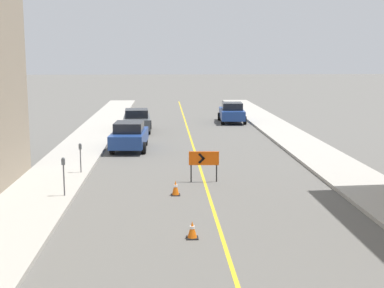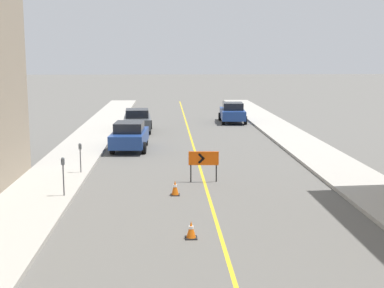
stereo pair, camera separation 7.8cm
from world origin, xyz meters
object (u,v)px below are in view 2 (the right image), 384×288
(parking_meter_near_curb, at_px, (80,152))
(arrow_barricade_primary, at_px, (204,160))
(parking_meter_far_curb, at_px, (63,169))
(traffic_cone_fifth, at_px, (175,188))
(parked_car_curb_mid, at_px, (137,120))
(parked_car_curb_far, at_px, (232,112))
(parked_car_curb_near, at_px, (130,136))
(traffic_cone_fourth, at_px, (191,230))

(parking_meter_near_curb, bearing_deg, arrow_barricade_primary, -15.16)
(parking_meter_near_curb, xyz_separation_m, parking_meter_far_curb, (-0.00, -3.96, 0.08))
(arrow_barricade_primary, bearing_deg, traffic_cone_fifth, -116.98)
(parked_car_curb_mid, relative_size, parked_car_curb_far, 1.00)
(arrow_barricade_primary, bearing_deg, parked_car_curb_far, 82.93)
(parked_car_curb_near, height_order, parked_car_curb_mid, same)
(arrow_barricade_primary, distance_m, parked_car_curb_mid, 15.47)
(traffic_cone_fourth, relative_size, parking_meter_near_curb, 0.40)
(parked_car_curb_far, height_order, parking_meter_far_curb, same)
(arrow_barricade_primary, height_order, parked_car_curb_far, parked_car_curb_far)
(parked_car_curb_near, bearing_deg, arrow_barricade_primary, -62.49)
(parked_car_curb_mid, bearing_deg, arrow_barricade_primary, -79.67)
(parked_car_curb_mid, bearing_deg, parked_car_curb_near, -93.46)
(traffic_cone_fifth, relative_size, arrow_barricade_primary, 0.44)
(arrow_barricade_primary, distance_m, parking_meter_near_curb, 5.53)
(parked_car_curb_near, height_order, parking_meter_near_curb, parked_car_curb_near)
(traffic_cone_fourth, height_order, parking_meter_far_curb, parking_meter_far_curb)
(traffic_cone_fourth, relative_size, arrow_barricade_primary, 0.40)
(traffic_cone_fifth, bearing_deg, parked_car_curb_far, 77.42)
(parked_car_curb_mid, bearing_deg, parking_meter_far_curb, -98.75)
(traffic_cone_fourth, relative_size, parked_car_curb_mid, 0.12)
(parked_car_curb_far, height_order, parking_meter_near_curb, parked_car_curb_far)
(parked_car_curb_far, bearing_deg, parked_car_curb_mid, -143.18)
(parked_car_curb_near, relative_size, parking_meter_near_curb, 3.35)
(traffic_cone_fifth, bearing_deg, parked_car_curb_mid, 97.69)
(traffic_cone_fifth, distance_m, parking_meter_far_curb, 4.22)
(traffic_cone_fifth, distance_m, parked_car_curb_near, 10.31)
(parking_meter_far_curb, bearing_deg, parking_meter_near_curb, 90.00)
(parked_car_curb_near, xyz_separation_m, parking_meter_far_curb, (-1.72, -10.43, 0.36))
(parked_car_curb_near, xyz_separation_m, parking_meter_near_curb, (-1.72, -6.47, 0.28))
(parked_car_curb_near, bearing_deg, parking_meter_far_curb, -96.40)
(traffic_cone_fourth, height_order, traffic_cone_fifth, traffic_cone_fifth)
(traffic_cone_fourth, relative_size, traffic_cone_fifth, 0.90)
(parked_car_curb_near, distance_m, parking_meter_near_curb, 6.71)
(traffic_cone_fifth, height_order, parked_car_curb_near, parked_car_curb_near)
(traffic_cone_fifth, distance_m, arrow_barricade_primary, 2.53)
(parked_car_curb_far, xyz_separation_m, parking_meter_near_curb, (-9.02, -18.47, 0.28))
(arrow_barricade_primary, bearing_deg, parked_car_curb_near, 117.92)
(parked_car_curb_near, relative_size, parking_meter_far_curb, 3.05)
(parked_car_curb_far, distance_m, parking_meter_near_curb, 20.55)
(traffic_cone_fifth, height_order, parking_meter_near_curb, parking_meter_near_curb)
(traffic_cone_fifth, relative_size, parked_car_curb_far, 0.13)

